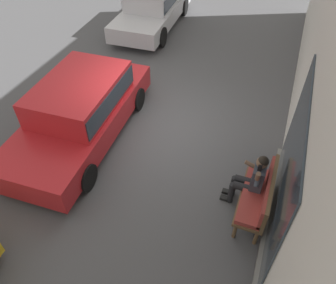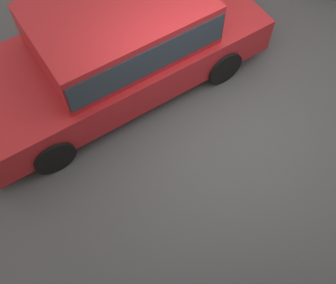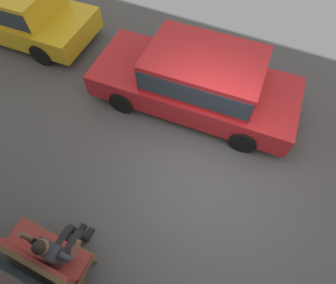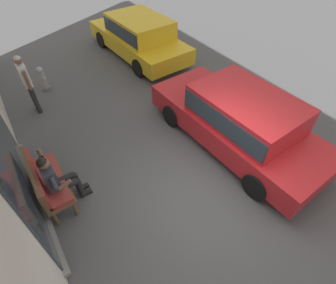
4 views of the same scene
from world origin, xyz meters
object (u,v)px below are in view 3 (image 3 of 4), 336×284
at_px(parked_car_mid, 198,79).
at_px(parked_car_far, 14,8).
at_px(person_on_phone, 59,246).
at_px(bench, 42,255).

height_order(parked_car_mid, parked_car_far, parked_car_mid).
bearing_deg(person_on_phone, bench, 46.66).
bearing_deg(parked_car_far, bench, 134.62).
relative_size(parked_car_mid, parked_car_far, 1.03).
bearing_deg(person_on_phone, parked_car_far, -42.75).
xyz_separation_m(person_on_phone, parked_car_far, (4.93, -4.56, 0.05)).
bearing_deg(bench, parked_car_far, -45.38).
distance_m(bench, parked_car_mid, 4.52).
bearing_deg(person_on_phone, parked_car_mid, -99.38).
distance_m(parked_car_mid, parked_car_far, 5.64).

